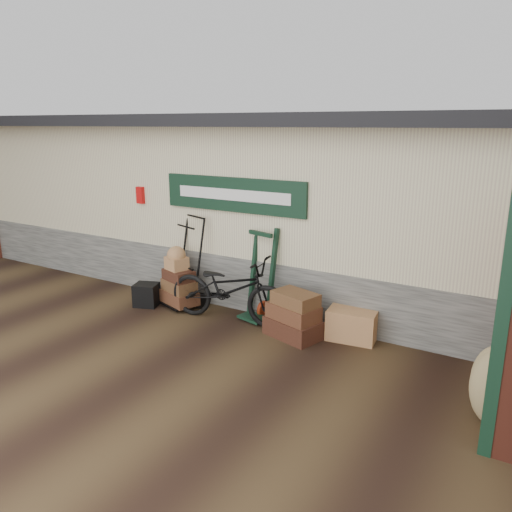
% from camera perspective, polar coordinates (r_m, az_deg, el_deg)
% --- Properties ---
extents(ground, '(80.00, 80.00, 0.00)m').
position_cam_1_polar(ground, '(7.62, -4.60, -8.73)').
color(ground, black).
rests_on(ground, ground).
extents(station_building, '(14.40, 4.10, 3.20)m').
position_cam_1_polar(station_building, '(9.45, 4.85, 6.13)').
color(station_building, '#4C4C47').
rests_on(station_building, ground).
extents(porter_trolley, '(0.94, 0.81, 1.58)m').
position_cam_1_polar(porter_trolley, '(8.56, -7.87, -0.55)').
color(porter_trolley, black).
rests_on(porter_trolley, ground).
extents(green_barrow, '(0.63, 0.57, 1.49)m').
position_cam_1_polar(green_barrow, '(7.89, 0.52, -2.08)').
color(green_barrow, black).
rests_on(green_barrow, ground).
extents(suitcase_stack, '(0.91, 0.71, 0.71)m').
position_cam_1_polar(suitcase_stack, '(7.36, 4.29, -6.64)').
color(suitcase_stack, '#381C12').
rests_on(suitcase_stack, ground).
extents(wicker_hamper, '(0.74, 0.53, 0.45)m').
position_cam_1_polar(wicker_hamper, '(7.43, 10.93, -7.71)').
color(wicker_hamper, '#9C663E').
rests_on(wicker_hamper, ground).
extents(black_trunk, '(0.48, 0.45, 0.39)m').
position_cam_1_polar(black_trunk, '(8.82, -12.41, -4.35)').
color(black_trunk, black).
rests_on(black_trunk, ground).
extents(bicycle, '(0.95, 2.12, 1.19)m').
position_cam_1_polar(bicycle, '(7.83, -3.11, -3.39)').
color(bicycle, black).
rests_on(bicycle, ground).
extents(burlap_sack_left, '(0.58, 0.54, 0.74)m').
position_cam_1_polar(burlap_sack_left, '(6.15, 25.50, -12.48)').
color(burlap_sack_left, olive).
rests_on(burlap_sack_left, ground).
extents(burlap_sack_right, '(0.61, 0.54, 0.84)m').
position_cam_1_polar(burlap_sack_right, '(5.84, 25.75, -13.49)').
color(burlap_sack_right, olive).
rests_on(burlap_sack_right, ground).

